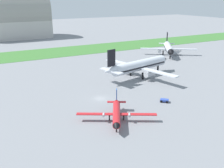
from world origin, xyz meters
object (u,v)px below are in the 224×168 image
(airplane_midfield_jet, at_px, (139,66))
(airplane_foreground_turboprop, at_px, (117,113))
(airplane_parked_jet_far, at_px, (169,48))
(baggage_cart_near_gate, at_px, (164,100))

(airplane_midfield_jet, height_order, airplane_foreground_turboprop, airplane_midfield_jet)
(airplane_foreground_turboprop, relative_size, airplane_parked_jet_far, 0.70)
(airplane_midfield_jet, relative_size, airplane_foreground_turboprop, 1.95)
(airplane_midfield_jet, bearing_deg, airplane_parked_jet_far, 22.66)
(airplane_midfield_jet, xyz_separation_m, airplane_parked_jet_far, (37.24, 26.68, -0.73))
(airplane_midfield_jet, bearing_deg, baggage_cart_near_gate, -120.33)
(airplane_midfield_jet, bearing_deg, airplane_foreground_turboprop, -144.98)
(airplane_parked_jet_far, height_order, baggage_cart_near_gate, airplane_parked_jet_far)
(airplane_parked_jet_far, bearing_deg, airplane_foreground_turboprop, -13.81)
(airplane_foreground_turboprop, height_order, baggage_cart_near_gate, airplane_foreground_turboprop)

